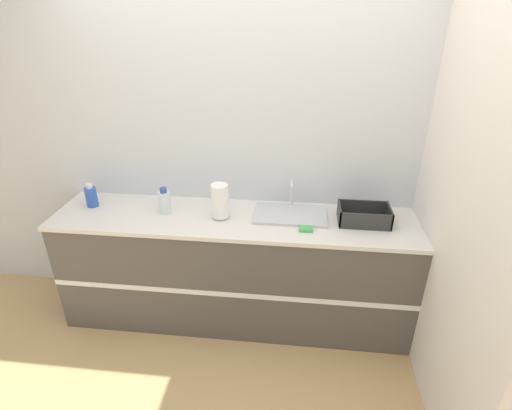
{
  "coord_description": "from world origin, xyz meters",
  "views": [
    {
      "loc": [
        0.44,
        -2.18,
        2.26
      ],
      "look_at": [
        0.16,
        0.26,
        1.02
      ],
      "focal_mm": 28.0,
      "sensor_mm": 36.0,
      "label": 1
    }
  ],
  "objects_px": {
    "sink": "(291,213)",
    "dish_rack": "(364,217)",
    "paper_towel_roll": "(220,201)",
    "bottle_clear": "(165,202)",
    "bottle_blue": "(91,196)"
  },
  "relations": [
    {
      "from": "sink",
      "to": "dish_rack",
      "type": "height_order",
      "value": "sink"
    },
    {
      "from": "sink",
      "to": "paper_towel_roll",
      "type": "bearing_deg",
      "value": -170.08
    },
    {
      "from": "bottle_clear",
      "to": "bottle_blue",
      "type": "relative_size",
      "value": 1.08
    },
    {
      "from": "dish_rack",
      "to": "bottle_clear",
      "type": "distance_m",
      "value": 1.42
    },
    {
      "from": "dish_rack",
      "to": "bottle_clear",
      "type": "bearing_deg",
      "value": -179.53
    },
    {
      "from": "paper_towel_roll",
      "to": "bottle_clear",
      "type": "xyz_separation_m",
      "value": [
        -0.41,
        0.03,
        -0.04
      ]
    },
    {
      "from": "dish_rack",
      "to": "bottle_blue",
      "type": "distance_m",
      "value": 1.99
    },
    {
      "from": "sink",
      "to": "bottle_blue",
      "type": "xyz_separation_m",
      "value": [
        -1.49,
        -0.01,
        0.06
      ]
    },
    {
      "from": "bottle_blue",
      "to": "paper_towel_roll",
      "type": "bearing_deg",
      "value": -4.12
    },
    {
      "from": "sink",
      "to": "dish_rack",
      "type": "distance_m",
      "value": 0.51
    },
    {
      "from": "paper_towel_roll",
      "to": "dish_rack",
      "type": "relative_size",
      "value": 0.72
    },
    {
      "from": "sink",
      "to": "paper_towel_roll",
      "type": "distance_m",
      "value": 0.51
    },
    {
      "from": "paper_towel_roll",
      "to": "bottle_clear",
      "type": "distance_m",
      "value": 0.42
    },
    {
      "from": "sink",
      "to": "bottle_blue",
      "type": "height_order",
      "value": "sink"
    },
    {
      "from": "sink",
      "to": "dish_rack",
      "type": "bearing_deg",
      "value": -5.14
    }
  ]
}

